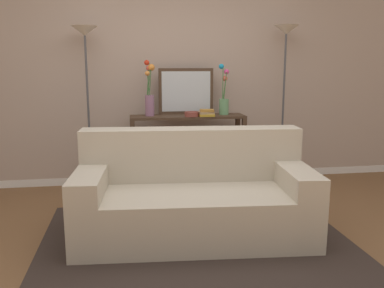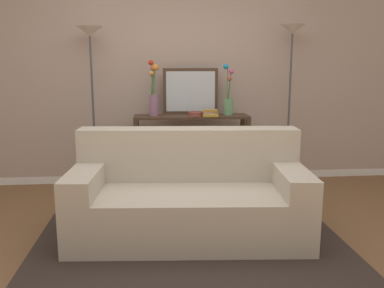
{
  "view_description": "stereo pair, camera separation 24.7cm",
  "coord_description": "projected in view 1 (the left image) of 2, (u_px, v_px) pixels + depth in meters",
  "views": [
    {
      "loc": [
        -0.5,
        -2.98,
        1.43
      ],
      "look_at": [
        0.13,
        0.98,
        0.66
      ],
      "focal_mm": 38.83,
      "sensor_mm": 36.0,
      "label": 1
    },
    {
      "loc": [
        -0.25,
        -3.01,
        1.43
      ],
      "look_at": [
        0.13,
        0.98,
        0.66
      ],
      "focal_mm": 38.83,
      "sensor_mm": 36.0,
      "label": 2
    }
  ],
  "objects": [
    {
      "name": "ground_plane",
      "position": [
        195.0,
        252.0,
        3.24
      ],
      "size": [
        16.0,
        16.0,
        0.02
      ],
      "primitive_type": "cube",
      "color": "brown"
    },
    {
      "name": "back_wall",
      "position": [
        167.0,
        65.0,
        4.98
      ],
      "size": [
        12.0,
        0.15,
        2.84
      ],
      "color": "white",
      "rests_on": "ground"
    },
    {
      "name": "area_rug",
      "position": [
        196.0,
        241.0,
        3.4
      ],
      "size": [
        2.5,
        2.0,
        0.01
      ],
      "color": "#332823",
      "rests_on": "ground"
    },
    {
      "name": "couch",
      "position": [
        194.0,
        199.0,
        3.5
      ],
      "size": [
        1.98,
        1.04,
        0.88
      ],
      "color": "#BCB29E",
      "rests_on": "ground"
    },
    {
      "name": "console_table",
      "position": [
        188.0,
        139.0,
        4.8
      ],
      "size": [
        1.31,
        0.34,
        0.86
      ],
      "color": "#473323",
      "rests_on": "ground"
    },
    {
      "name": "floor_lamp_left",
      "position": [
        86.0,
        63.0,
        4.5
      ],
      "size": [
        0.28,
        0.28,
        1.83
      ],
      "color": "#4C4C51",
      "rests_on": "ground"
    },
    {
      "name": "floor_lamp_right",
      "position": [
        285.0,
        61.0,
        4.84
      ],
      "size": [
        0.28,
        0.28,
        1.87
      ],
      "color": "#4C4C51",
      "rests_on": "ground"
    },
    {
      "name": "wall_mirror",
      "position": [
        186.0,
        91.0,
        4.83
      ],
      "size": [
        0.64,
        0.02,
        0.53
      ],
      "color": "#473323",
      "rests_on": "console_table"
    },
    {
      "name": "vase_tall_flowers",
      "position": [
        150.0,
        95.0,
        4.67
      ],
      "size": [
        0.12,
        0.12,
        0.62
      ],
      "color": "gray",
      "rests_on": "console_table"
    },
    {
      "name": "vase_short_flowers",
      "position": [
        224.0,
        99.0,
        4.8
      ],
      "size": [
        0.12,
        0.12,
        0.58
      ],
      "color": "#669E6B",
      "rests_on": "console_table"
    },
    {
      "name": "fruit_bowl",
      "position": [
        192.0,
        114.0,
        4.65
      ],
      "size": [
        0.16,
        0.16,
        0.05
      ],
      "color": "brown",
      "rests_on": "console_table"
    },
    {
      "name": "book_stack",
      "position": [
        207.0,
        113.0,
        4.67
      ],
      "size": [
        0.18,
        0.15,
        0.08
      ],
      "color": "gold",
      "rests_on": "console_table"
    },
    {
      "name": "book_row_under_console",
      "position": [
        158.0,
        184.0,
        4.84
      ],
      "size": [
        0.38,
        0.17,
        0.13
      ],
      "color": "maroon",
      "rests_on": "ground"
    }
  ]
}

